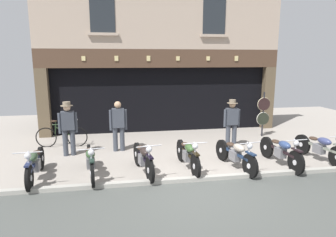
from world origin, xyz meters
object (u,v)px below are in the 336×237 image
(tyre_sign_pole, at_px, (263,112))
(leaning_bicycle, at_px, (61,136))
(motorcycle_far_left, at_px, (35,164))
(salesman_left, at_px, (68,126))
(motorcycle_right, at_px, (281,151))
(motorcycle_far_right, at_px, (320,147))
(advert_board_far, at_px, (88,91))
(motorcycle_center_right, at_px, (236,154))
(shopkeeper_center, at_px, (118,124))
(salesman_right, at_px, (232,121))
(motorcycle_left, at_px, (90,161))
(motorcycle_center_left, at_px, (143,158))
(motorcycle_center, at_px, (188,154))
(advert_board_near, at_px, (113,90))

(tyre_sign_pole, relative_size, leaning_bicycle, 1.00)
(motorcycle_far_left, bearing_deg, salesman_left, -109.59)
(motorcycle_right, xyz_separation_m, leaning_bicycle, (-6.34, 2.95, -0.05))
(motorcycle_far_right, height_order, tyre_sign_pole, tyre_sign_pole)
(salesman_left, height_order, advert_board_far, advert_board_far)
(motorcycle_center_right, height_order, leaning_bicycle, leaning_bicycle)
(motorcycle_far_right, bearing_deg, shopkeeper_center, -28.27)
(motorcycle_far_left, xyz_separation_m, salesman_right, (5.75, 1.75, 0.49))
(shopkeeper_center, xyz_separation_m, tyre_sign_pole, (5.46, 0.93, 0.06))
(motorcycle_far_right, bearing_deg, leaning_bicycle, -29.15)
(motorcycle_left, relative_size, salesman_right, 1.23)
(motorcycle_center_left, height_order, salesman_right, salesman_right)
(salesman_left, distance_m, advert_board_far, 2.88)
(advert_board_far, bearing_deg, motorcycle_right, -40.21)
(shopkeeper_center, bearing_deg, motorcycle_center, 130.44)
(motorcycle_center_right, height_order, motorcycle_right, motorcycle_right)
(motorcycle_center_left, height_order, salesman_left, salesman_left)
(motorcycle_center_left, bearing_deg, motorcycle_far_right, 172.13)
(motorcycle_center, xyz_separation_m, tyre_sign_pole, (3.65, 2.91, 0.53))
(shopkeeper_center, bearing_deg, motorcycle_center_left, 103.98)
(leaning_bicycle, bearing_deg, salesman_right, 83.54)
(motorcycle_center_left, distance_m, advert_board_near, 4.86)
(motorcycle_far_left, xyz_separation_m, leaning_bicycle, (0.14, 2.85, -0.05))
(motorcycle_center, xyz_separation_m, motorcycle_right, (2.62, -0.17, 0.00))
(motorcycle_left, xyz_separation_m, shopkeeper_center, (0.72, 2.08, 0.47))
(tyre_sign_pole, bearing_deg, advert_board_far, 166.34)
(motorcycle_far_left, xyz_separation_m, motorcycle_center, (3.86, 0.07, 0.00))
(motorcycle_left, relative_size, motorcycle_center_left, 1.03)
(advert_board_far, bearing_deg, tyre_sign_pole, -13.66)
(advert_board_near, bearing_deg, motorcycle_center_left, -80.69)
(salesman_right, height_order, tyre_sign_pole, tyre_sign_pole)
(motorcycle_left, bearing_deg, motorcycle_center, 174.67)
(salesman_left, relative_size, leaning_bicycle, 0.98)
(shopkeeper_center, bearing_deg, motorcycle_right, 152.09)
(motorcycle_far_left, xyz_separation_m, salesman_left, (0.54, 1.83, 0.52))
(leaning_bicycle, bearing_deg, advert_board_far, 159.51)
(motorcycle_center, bearing_deg, shopkeeper_center, -51.06)
(motorcycle_right, distance_m, leaning_bicycle, 6.99)
(tyre_sign_pole, bearing_deg, motorcycle_center_right, -127.38)
(advert_board_far, xyz_separation_m, leaning_bicycle, (-0.81, -1.72, -1.35))
(motorcycle_far_left, height_order, advert_board_near, advert_board_near)
(salesman_left, distance_m, advert_board_near, 3.16)
(motorcycle_far_right, height_order, salesman_right, salesman_right)
(shopkeeper_center, xyz_separation_m, advert_board_near, (-0.16, 2.52, 0.83))
(tyre_sign_pole, bearing_deg, motorcycle_far_right, -84.32)
(motorcycle_right, xyz_separation_m, shopkeeper_center, (-4.43, 2.15, 0.48))
(leaning_bicycle, bearing_deg, motorcycle_far_left, 1.77)
(motorcycle_center_left, height_order, shopkeeper_center, shopkeeper_center)
(motorcycle_right, height_order, salesman_left, salesman_left)
(advert_board_far, bearing_deg, motorcycle_center_left, -69.75)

